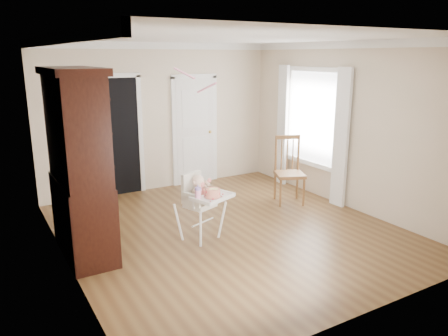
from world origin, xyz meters
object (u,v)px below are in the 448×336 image
dining_chair (289,172)px  high_chair (200,199)px  cake (213,193)px  sippy_cup (198,193)px  china_cabinet (79,165)px

dining_chair → high_chair: bearing=-139.0°
cake → sippy_cup: (-0.20, 0.04, 0.03)m
dining_chair → china_cabinet: bearing=-151.7°
high_chair → sippy_cup: size_ratio=4.81×
high_chair → cake: high_chair is taller
cake → china_cabinet: bearing=159.4°
high_chair → dining_chair: (2.04, 0.64, -0.05)m
sippy_cup → china_cabinet: bearing=158.2°
cake → sippy_cup: size_ratio=1.27×
high_chair → sippy_cup: high_chair is taller
cake → dining_chair: 2.16m
cake → sippy_cup: sippy_cup is taller
sippy_cup → dining_chair: 2.33m
high_chair → dining_chair: size_ratio=0.83×
cake → china_cabinet: (-1.55, 0.58, 0.45)m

